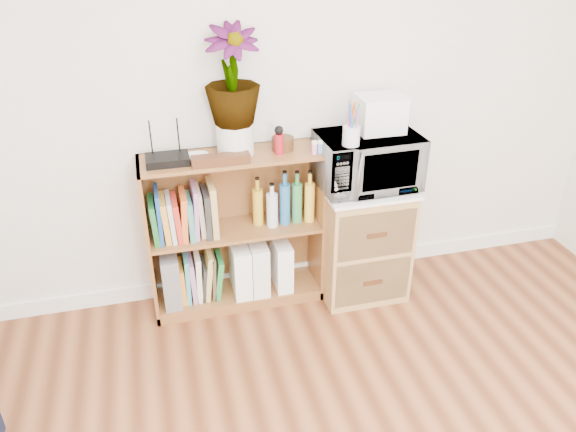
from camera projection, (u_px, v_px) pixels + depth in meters
name	position (u px, v px, depth m)	size (l,w,h in m)	color
skirting_board	(288.00, 271.00, 3.64)	(4.00, 0.02, 0.10)	white
bookshelf	(235.00, 232.00, 3.23)	(1.00, 0.30, 0.95)	brown
wicker_unit	(361.00, 240.00, 3.40)	(0.50, 0.45, 0.70)	#9E7542
microwave	(367.00, 161.00, 3.14)	(0.55, 0.37, 0.30)	silver
pen_cup	(351.00, 136.00, 2.91)	(0.09, 0.09, 0.10)	silver
small_appliance	(380.00, 114.00, 3.07)	(0.25, 0.21, 0.20)	white
router	(167.00, 159.00, 2.90)	(0.22, 0.15, 0.04)	black
white_bowl	(197.00, 158.00, 2.93)	(0.13, 0.13, 0.03)	silver
plant_pot	(235.00, 139.00, 2.99)	(0.20, 0.20, 0.17)	silver
potted_plant	(232.00, 76.00, 2.82)	(0.28, 0.28, 0.51)	#33772F
trinket_box	(221.00, 160.00, 2.89)	(0.30, 0.08, 0.05)	#3C1F10
kokeshi_doll	(279.00, 144.00, 3.00)	(0.05, 0.05, 0.11)	maroon
wooden_bowl	(283.00, 143.00, 3.06)	(0.12, 0.12, 0.07)	#3C2110
paint_jars	(320.00, 148.00, 3.02)	(0.12, 0.04, 0.06)	pink
file_box	(170.00, 276.00, 3.26)	(0.10, 0.26, 0.33)	slate
magazine_holder_left	(240.00, 268.00, 3.35)	(0.10, 0.25, 0.32)	white
magazine_holder_mid	(257.00, 265.00, 3.37)	(0.10, 0.26, 0.32)	white
magazine_holder_right	(281.00, 263.00, 3.41)	(0.10, 0.24, 0.31)	white
cookbooks	(185.00, 214.00, 3.10)	(0.36, 0.20, 0.30)	#1B662C
liquor_bottles	(289.00, 199.00, 3.22)	(0.43, 0.07, 0.32)	gold
lower_books	(200.00, 276.00, 3.31)	(0.26, 0.19, 0.30)	orange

